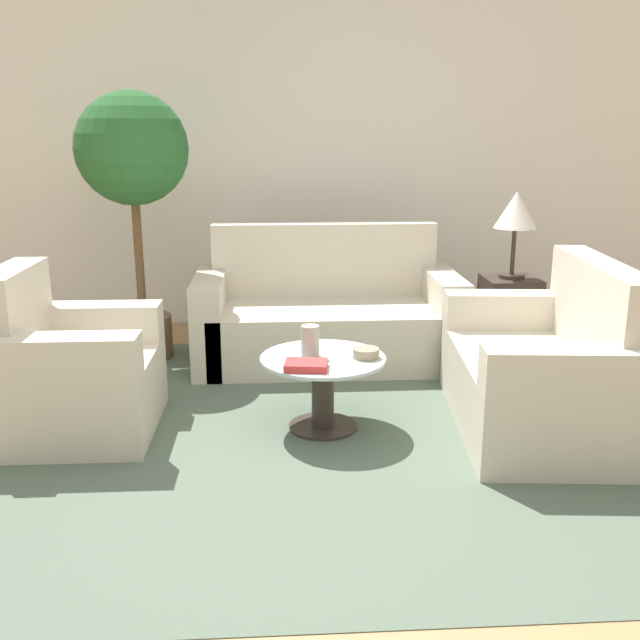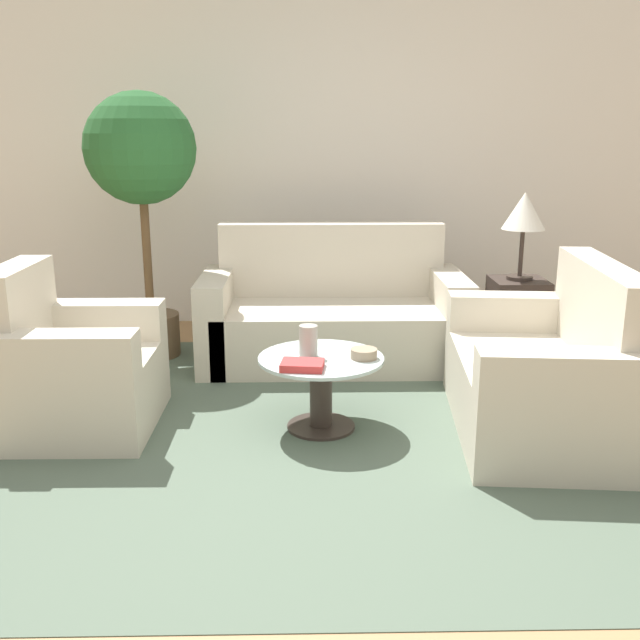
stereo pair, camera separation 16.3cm
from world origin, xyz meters
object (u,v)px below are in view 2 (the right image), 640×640
Objects in this scene: vase at (308,341)px; sofa_main at (332,318)px; table_lamp at (524,214)px; book_stack at (301,365)px; armchair at (70,375)px; loveseat at (549,379)px; coffee_table at (321,382)px; bowl at (364,354)px; potted_plant at (142,169)px.

sofa_main is at bearing 81.91° from vase.
table_lamp is 2.58× the size of book_stack.
armchair is 2.60m from loveseat.
loveseat is 8.29× the size of vase.
sofa_main is 1.26m from vase.
table_lamp reaches higher than coffee_table.
sofa_main reaches higher than book_stack.
sofa_main is 7.85× the size of book_stack.
sofa_main reaches higher than loveseat.
sofa_main is 2.01× the size of armchair.
sofa_main is 1.71m from loveseat.
book_stack is at bearing -137.91° from table_lamp.
armchair is at bearing 177.32° from coffee_table.
armchair is 3.90× the size of book_stack.
armchair is at bearing -141.30° from sofa_main.
table_lamp is 3.47× the size of vase.
sofa_main reaches higher than bowl.
loveseat is 1.31m from vase.
bowl is at bearing -86.20° from loveseat.
book_stack is at bearing -118.10° from coffee_table.
loveseat is (2.59, -0.11, -0.00)m from armchair.
armchair is at bearing -87.47° from loveseat.
table_lamp is (2.77, 1.10, 0.74)m from armchair.
table_lamp reaches higher than bowl.
table_lamp reaches higher than armchair.
vase is 1.21× the size of bowl.
sofa_main reaches higher than coffee_table.
potted_plant is 2.18m from bowl.
table_lamp is at bearing -68.07° from armchair.
coffee_table is at bearing -140.28° from table_lamp.
table_lamp is (1.40, 1.16, 0.78)m from coffee_table.
loveseat is at bearing -2.33° from coffee_table.
table_lamp is at bearing 45.47° from bowl.
book_stack is (-1.50, -1.36, -0.61)m from table_lamp.
coffee_table is at bearing -48.49° from potted_plant.
coffee_table is 1.98m from table_lamp.
armchair is (-1.48, -1.18, 0.00)m from sofa_main.
loveseat is 2.39× the size of table_lamp.
armchair is 3.07m from table_lamp.
table_lamp is 0.32× the size of potted_plant.
coffee_table is at bearing -92.39° from armchair.
potted_plant is at bearing 130.09° from vase.
loveseat is at bearing -2.68° from vase.
loveseat is 10.02× the size of bowl.
coffee_table is at bearing 68.82° from book_stack.
sofa_main is at bearing 85.04° from coffee_table.
book_stack is at bearing -153.27° from bowl.
coffee_table is 2.10m from potted_plant.
armchair is 1.33× the size of coffee_table.
table_lamp reaches higher than book_stack.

